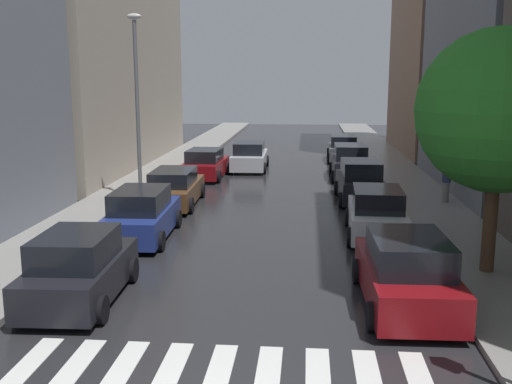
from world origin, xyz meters
TOP-DOWN VIEW (x-y plane):
  - ground_plane at (0.00, 24.00)m, footprint 28.00×72.00m
  - sidewalk_left at (-6.50, 24.00)m, footprint 3.00×72.00m
  - sidewalk_right at (6.50, 24.00)m, footprint 3.00×72.00m
  - crosswalk_stripes at (-0.00, 2.83)m, footprint 7.65×2.20m
  - parked_car_left_nearest at (-3.83, 6.02)m, footprint 2.15×4.17m
  - parked_car_left_second at (-3.88, 11.64)m, footprint 2.15×4.52m
  - parked_car_left_third at (-3.96, 16.87)m, footprint 2.16×4.83m
  - parked_car_left_fourth at (-3.81, 23.61)m, footprint 2.18×4.27m
  - parked_car_right_nearest at (3.89, 6.35)m, footprint 2.20×4.57m
  - parked_car_right_second at (3.89, 12.50)m, footprint 2.13×4.17m
  - parked_car_right_third at (3.84, 18.30)m, footprint 2.07×4.21m
  - parked_car_right_fourth at (3.80, 24.20)m, footprint 2.04×4.45m
  - parked_car_right_fifth at (3.82, 30.88)m, footprint 2.05×4.19m
  - car_midroad at (-1.76, 26.67)m, footprint 2.12×4.52m
  - pedestrian_foreground at (7.34, 17.83)m, footprint 0.91×0.91m
  - street_tree_right at (6.43, 8.77)m, footprint 4.26×4.26m
  - lamp_post_left at (-5.55, 17.38)m, footprint 0.60×0.28m

SIDE VIEW (x-z plane):
  - ground_plane at x=0.00m, z-range -0.04..0.00m
  - crosswalk_stripes at x=0.00m, z-range 0.00..0.01m
  - sidewalk_left at x=-6.50m, z-range 0.00..0.15m
  - sidewalk_right at x=6.50m, z-range 0.00..0.15m
  - parked_car_left_third at x=-3.96m, z-range -0.04..1.49m
  - parked_car_left_fourth at x=-3.81m, z-range -0.04..1.51m
  - car_midroad at x=-1.76m, z-range -0.05..1.58m
  - parked_car_right_fifth at x=3.82m, z-range -0.05..1.58m
  - parked_car_right_second at x=3.89m, z-range -0.06..1.63m
  - parked_car_left_second at x=-3.88m, z-range -0.06..1.64m
  - parked_car_left_nearest at x=-3.83m, z-range -0.06..1.66m
  - parked_car_right_nearest at x=3.89m, z-range -0.06..1.68m
  - parked_car_right_third at x=3.84m, z-range -0.07..1.73m
  - parked_car_right_fourth at x=3.80m, z-range -0.07..1.74m
  - pedestrian_foreground at x=7.34m, z-range 0.56..2.56m
  - street_tree_right at x=6.43m, z-range 1.22..7.65m
  - lamp_post_left at x=-5.55m, z-range 0.69..8.36m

